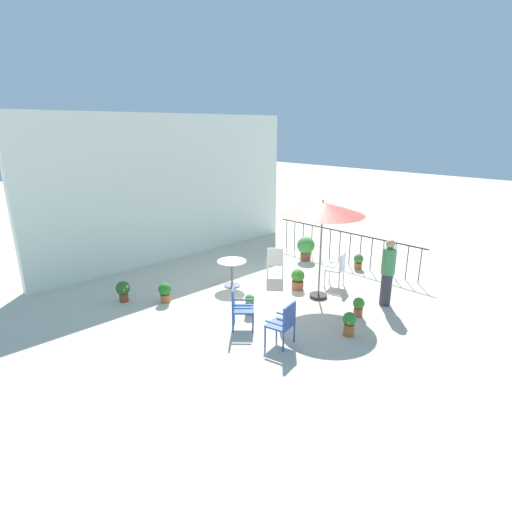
{
  "coord_description": "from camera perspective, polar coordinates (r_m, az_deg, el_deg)",
  "views": [
    {
      "loc": [
        -7.14,
        -6.85,
        4.14
      ],
      "look_at": [
        0.0,
        0.49,
        0.88
      ],
      "focal_mm": 28.66,
      "sensor_mm": 36.0,
      "label": 1
    }
  ],
  "objects": [
    {
      "name": "patio_umbrella_0",
      "position": [
        9.85,
        9.28,
        6.43
      ],
      "size": [
        2.0,
        2.0,
        2.5
      ],
      "color": "#2D2D2D",
      "rests_on": "ground"
    },
    {
      "name": "terrace_railing",
      "position": [
        13.04,
        12.32,
        1.9
      ],
      "size": [
        0.03,
        5.24,
        1.01
      ],
      "color": "black",
      "rests_on": "ground"
    },
    {
      "name": "standing_person",
      "position": [
        10.17,
        17.9,
        -2.12
      ],
      "size": [
        0.45,
        0.45,
        1.64
      ],
      "color": "#33333D",
      "rests_on": "ground"
    },
    {
      "name": "potted_plant_5",
      "position": [
        12.73,
        14.1,
        -0.68
      ],
      "size": [
        0.29,
        0.29,
        0.46
      ],
      "color": "#B4652E",
      "rests_on": "ground"
    },
    {
      "name": "potted_plant_1",
      "position": [
        10.27,
        -12.6,
        -4.87
      ],
      "size": [
        0.32,
        0.32,
        0.5
      ],
      "color": "#B66435",
      "rests_on": "ground"
    },
    {
      "name": "potted_plant_7",
      "position": [
        8.71,
        12.88,
        -9.05
      ],
      "size": [
        0.28,
        0.28,
        0.52
      ],
      "color": "#B36031",
      "rests_on": "ground"
    },
    {
      "name": "potted_plant_3",
      "position": [
        10.88,
        5.85,
        -3.17
      ],
      "size": [
        0.36,
        0.36,
        0.55
      ],
      "color": "#BB6140",
      "rests_on": "ground"
    },
    {
      "name": "ground_plane",
      "position": [
        10.72,
        1.84,
        -5.04
      ],
      "size": [
        60.0,
        60.0,
        0.0
      ],
      "primitive_type": "plane",
      "color": "beige"
    },
    {
      "name": "cafe_table_0",
      "position": [
        10.95,
        -3.39,
        -1.74
      ],
      "size": [
        0.78,
        0.78,
        0.72
      ],
      "color": "silver",
      "rests_on": "ground"
    },
    {
      "name": "patio_chair_0",
      "position": [
        11.15,
        11.33,
        -1.54
      ],
      "size": [
        0.54,
        0.54,
        0.93
      ],
      "color": "silver",
      "rests_on": "ground"
    },
    {
      "name": "potted_plant_6",
      "position": [
        9.44,
        -0.89,
        -6.62
      ],
      "size": [
        0.23,
        0.23,
        0.48
      ],
      "color": "#B7562F",
      "rests_on": "ground"
    },
    {
      "name": "villa_facade",
      "position": [
        13.34,
        -11.52,
        9.21
      ],
      "size": [
        9.26,
        0.3,
        4.51
      ],
      "primitive_type": "cube",
      "color": "white",
      "rests_on": "ground"
    },
    {
      "name": "potted_plant_4",
      "position": [
        13.19,
        6.97,
        1.27
      ],
      "size": [
        0.56,
        0.56,
        0.77
      ],
      "color": "brown",
      "rests_on": "ground"
    },
    {
      "name": "patio_chair_3",
      "position": [
        8.06,
        3.91,
        -9.12
      ],
      "size": [
        0.56,
        0.54,
        0.9
      ],
      "color": "#324E94",
      "rests_on": "ground"
    },
    {
      "name": "potted_plant_0",
      "position": [
        10.57,
        -18.05,
        -4.52
      ],
      "size": [
        0.34,
        0.35,
        0.52
      ],
      "color": "brown",
      "rests_on": "ground"
    },
    {
      "name": "patio_chair_1",
      "position": [
        11.5,
        2.69,
        -0.65
      ],
      "size": [
        0.65,
        0.65,
        0.93
      ],
      "color": "silver",
      "rests_on": "ground"
    },
    {
      "name": "potted_plant_2",
      "position": [
        9.6,
        14.12,
        -6.79
      ],
      "size": [
        0.27,
        0.27,
        0.45
      ],
      "color": "#B45533",
      "rests_on": "ground"
    },
    {
      "name": "patio_chair_2",
      "position": [
        8.71,
        -2.38,
        -6.88
      ],
      "size": [
        0.65,
        0.65,
        0.92
      ],
      "color": "#2F5193",
      "rests_on": "ground"
    }
  ]
}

